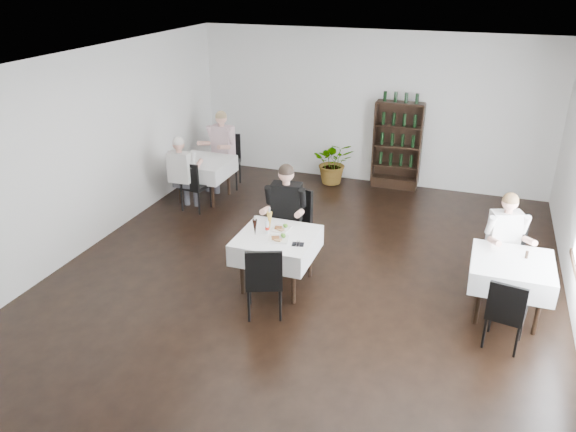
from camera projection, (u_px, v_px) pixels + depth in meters
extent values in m
plane|color=black|center=(297.00, 288.00, 7.78)|extent=(9.00, 9.00, 0.00)
plane|color=white|center=(299.00, 68.00, 6.54)|extent=(9.00, 9.00, 0.00)
plane|color=white|center=(371.00, 109.00, 11.03)|extent=(7.00, 0.00, 7.00)
plane|color=white|center=(72.00, 159.00, 8.22)|extent=(0.00, 9.00, 9.00)
cube|color=black|center=(394.00, 182.00, 11.27)|extent=(0.90, 0.28, 0.20)
cylinder|color=black|center=(242.00, 270.00, 7.52)|extent=(0.06, 0.06, 0.71)
cylinder|color=black|center=(262.00, 247.00, 8.15)|extent=(0.06, 0.06, 0.71)
cylinder|color=black|center=(293.00, 280.00, 7.30)|extent=(0.06, 0.06, 0.71)
cylinder|color=black|center=(310.00, 255.00, 7.93)|extent=(0.06, 0.06, 0.71)
cube|color=black|center=(277.00, 238.00, 7.57)|extent=(0.85, 0.85, 0.04)
cube|color=white|center=(277.00, 245.00, 7.61)|extent=(1.03, 1.03, 0.30)
cylinder|color=black|center=(180.00, 185.00, 10.41)|extent=(0.06, 0.06, 0.71)
cylinder|color=black|center=(197.00, 173.00, 11.00)|extent=(0.06, 0.06, 0.71)
cylinder|color=black|center=(213.00, 190.00, 10.20)|extent=(0.06, 0.06, 0.71)
cylinder|color=black|center=(228.00, 177.00, 10.79)|extent=(0.06, 0.06, 0.71)
cube|color=black|center=(203.00, 162.00, 10.45)|extent=(0.80, 0.80, 0.04)
cube|color=white|center=(204.00, 168.00, 10.49)|extent=(0.98, 0.98, 0.30)
cylinder|color=black|center=(479.00, 299.00, 6.88)|extent=(0.06, 0.06, 0.71)
cylinder|color=black|center=(481.00, 273.00, 7.47)|extent=(0.06, 0.06, 0.71)
cylinder|color=black|center=(538.00, 309.00, 6.67)|extent=(0.06, 0.06, 0.71)
cylinder|color=black|center=(536.00, 281.00, 7.26)|extent=(0.06, 0.06, 0.71)
cube|color=black|center=(513.00, 264.00, 6.92)|extent=(0.80, 0.80, 0.04)
cube|color=white|center=(511.00, 272.00, 6.96)|extent=(0.98, 0.98, 0.30)
imported|color=#28521C|center=(334.00, 162.00, 11.33)|extent=(0.96, 0.89, 0.89)
cylinder|color=black|center=(267.00, 246.00, 8.39)|extent=(0.04, 0.04, 0.51)
cylinder|color=black|center=(286.00, 236.00, 8.70)|extent=(0.04, 0.04, 0.51)
cylinder|color=black|center=(290.00, 255.00, 8.13)|extent=(0.04, 0.04, 0.51)
cylinder|color=black|center=(309.00, 244.00, 8.44)|extent=(0.04, 0.04, 0.51)
cube|color=black|center=(288.00, 228.00, 8.30)|extent=(0.66, 0.66, 0.08)
cube|color=black|center=(298.00, 204.00, 8.34)|extent=(0.50, 0.23, 0.56)
cylinder|color=black|center=(280.00, 289.00, 7.34)|extent=(0.04, 0.04, 0.45)
cylinder|color=black|center=(280.00, 305.00, 6.98)|extent=(0.04, 0.04, 0.45)
cylinder|color=black|center=(250.00, 289.00, 7.33)|extent=(0.04, 0.04, 0.45)
cylinder|color=black|center=(249.00, 306.00, 6.97)|extent=(0.04, 0.04, 0.45)
cube|color=black|center=(264.00, 280.00, 7.05)|extent=(0.58, 0.58, 0.07)
cube|color=black|center=(264.00, 270.00, 6.75)|extent=(0.44, 0.21, 0.49)
cylinder|color=black|center=(216.00, 179.00, 11.07)|extent=(0.04, 0.04, 0.47)
cylinder|color=black|center=(220.00, 172.00, 11.44)|extent=(0.04, 0.04, 0.47)
cylinder|color=black|center=(236.00, 179.00, 11.03)|extent=(0.04, 0.04, 0.47)
cylinder|color=black|center=(240.00, 172.00, 11.40)|extent=(0.04, 0.04, 0.47)
cube|color=black|center=(228.00, 163.00, 11.12)|extent=(0.57, 0.57, 0.07)
cube|color=black|center=(229.00, 146.00, 11.21)|extent=(0.47, 0.17, 0.51)
cylinder|color=black|center=(211.00, 196.00, 10.27)|extent=(0.03, 0.03, 0.43)
cylinder|color=black|center=(199.00, 204.00, 9.97)|extent=(0.03, 0.03, 0.43)
cylinder|color=black|center=(194.00, 193.00, 10.42)|extent=(0.03, 0.03, 0.43)
cylinder|color=black|center=(182.00, 200.00, 10.12)|extent=(0.03, 0.03, 0.43)
cube|color=black|center=(195.00, 186.00, 10.09)|extent=(0.48, 0.48, 0.07)
cube|color=black|center=(188.00, 176.00, 9.83)|extent=(0.43, 0.10, 0.47)
cylinder|color=black|center=(497.00, 281.00, 7.51)|extent=(0.04, 0.04, 0.47)
cylinder|color=black|center=(489.00, 266.00, 7.88)|extent=(0.04, 0.04, 0.47)
cylinder|color=black|center=(529.00, 281.00, 7.49)|extent=(0.04, 0.04, 0.47)
cylinder|color=black|center=(519.00, 266.00, 7.86)|extent=(0.04, 0.04, 0.47)
cube|color=black|center=(511.00, 256.00, 7.57)|extent=(0.59, 0.59, 0.07)
cube|color=black|center=(510.00, 231.00, 7.66)|extent=(0.47, 0.18, 0.51)
cylinder|color=black|center=(522.00, 326.00, 6.62)|extent=(0.03, 0.03, 0.41)
cylinder|color=black|center=(517.00, 342.00, 6.34)|extent=(0.03, 0.03, 0.41)
cylinder|color=black|center=(490.00, 317.00, 6.78)|extent=(0.03, 0.03, 0.41)
cylinder|color=black|center=(484.00, 333.00, 6.50)|extent=(0.03, 0.03, 0.41)
cube|color=black|center=(506.00, 313.00, 6.46)|extent=(0.48, 0.48, 0.06)
cube|color=black|center=(507.00, 303.00, 6.22)|extent=(0.41, 0.12, 0.45)
cube|color=#3D3D44|center=(276.00, 230.00, 8.09)|extent=(0.21, 0.47, 0.15)
cylinder|color=#3D3D44|center=(273.00, 257.00, 8.06)|extent=(0.12, 0.12, 0.53)
cube|color=#3D3D44|center=(291.00, 231.00, 8.05)|extent=(0.21, 0.47, 0.15)
cylinder|color=#3D3D44|center=(288.00, 258.00, 8.02)|extent=(0.12, 0.12, 0.53)
cube|color=black|center=(287.00, 203.00, 8.11)|extent=(0.46, 0.29, 0.59)
cylinder|color=tan|center=(265.00, 210.00, 7.90)|extent=(0.13, 0.34, 0.17)
cylinder|color=tan|center=(299.00, 213.00, 7.81)|extent=(0.13, 0.34, 0.17)
sphere|color=tan|center=(286.00, 174.00, 7.90)|extent=(0.23, 0.23, 0.23)
sphere|color=black|center=(286.00, 172.00, 7.89)|extent=(0.23, 0.23, 0.23)
cube|color=#3D3D44|center=(213.00, 159.00, 11.01)|extent=(0.24, 0.47, 0.15)
cylinder|color=#3D3D44|center=(208.00, 178.00, 11.00)|extent=(0.12, 0.12, 0.52)
cube|color=#3D3D44|center=(222.00, 161.00, 10.90)|extent=(0.24, 0.47, 0.15)
cylinder|color=#3D3D44|center=(216.00, 180.00, 10.89)|extent=(0.12, 0.12, 0.52)
cube|color=beige|center=(223.00, 140.00, 10.97)|extent=(0.47, 0.32, 0.59)
cylinder|color=tan|center=(204.00, 143.00, 10.87)|extent=(0.15, 0.34, 0.17)
cylinder|color=tan|center=(224.00, 147.00, 10.64)|extent=(0.15, 0.34, 0.17)
sphere|color=tan|center=(221.00, 118.00, 10.77)|extent=(0.22, 0.22, 0.22)
sphere|color=olive|center=(221.00, 116.00, 10.75)|extent=(0.22, 0.22, 0.22)
cube|color=#3D3D44|center=(191.00, 181.00, 10.05)|extent=(0.16, 0.42, 0.14)
cylinder|color=#3D3D44|center=(196.00, 194.00, 10.33)|extent=(0.11, 0.11, 0.48)
cube|color=#3D3D44|center=(181.00, 180.00, 10.10)|extent=(0.16, 0.42, 0.14)
cylinder|color=#3D3D44|center=(187.00, 193.00, 10.38)|extent=(0.11, 0.11, 0.48)
cube|color=silver|center=(180.00, 167.00, 9.78)|extent=(0.40, 0.23, 0.54)
cylinder|color=tan|center=(198.00, 165.00, 9.96)|extent=(0.09, 0.31, 0.15)
cylinder|color=tan|center=(175.00, 162.00, 10.08)|extent=(0.09, 0.31, 0.15)
sphere|color=tan|center=(178.00, 144.00, 9.63)|extent=(0.20, 0.20, 0.20)
sphere|color=beige|center=(178.00, 143.00, 9.62)|extent=(0.20, 0.20, 0.20)
cube|color=#3D3D44|center=(498.00, 259.00, 7.39)|extent=(0.28, 0.44, 0.14)
cylinder|color=#3D3D44|center=(500.00, 287.00, 7.35)|extent=(0.11, 0.11, 0.49)
cube|color=#3D3D44|center=(513.00, 259.00, 7.39)|extent=(0.28, 0.44, 0.14)
cylinder|color=#3D3D44|center=(515.00, 287.00, 7.36)|extent=(0.11, 0.11, 0.49)
cube|color=silver|center=(504.00, 231.00, 7.42)|extent=(0.45, 0.34, 0.54)
cylinder|color=tan|center=(494.00, 241.00, 7.18)|extent=(0.18, 0.32, 0.15)
cylinder|color=tan|center=(530.00, 241.00, 7.19)|extent=(0.18, 0.32, 0.15)
sphere|color=tan|center=(510.00, 202.00, 7.23)|extent=(0.21, 0.21, 0.21)
sphere|color=brown|center=(511.00, 200.00, 7.22)|extent=(0.21, 0.21, 0.21)
cube|color=white|center=(281.00, 229.00, 7.72)|extent=(0.25, 0.25, 0.02)
cube|color=brown|center=(278.00, 228.00, 7.70)|extent=(0.11, 0.09, 0.02)
sphere|color=#3F6F1D|center=(286.00, 226.00, 7.72)|extent=(0.06, 0.06, 0.06)
cube|color=#8C603F|center=(281.00, 230.00, 7.65)|extent=(0.10, 0.09, 0.02)
cube|color=white|center=(278.00, 239.00, 7.43)|extent=(0.31, 0.31, 0.02)
cube|color=brown|center=(275.00, 238.00, 7.41)|extent=(0.13, 0.12, 0.02)
sphere|color=#3F6F1D|center=(284.00, 236.00, 7.43)|extent=(0.06, 0.06, 0.06)
cube|color=#8C603F|center=(278.00, 240.00, 7.36)|extent=(0.10, 0.08, 0.02)
cone|color=black|center=(255.00, 228.00, 7.50)|extent=(0.07, 0.07, 0.23)
cylinder|color=silver|center=(255.00, 218.00, 7.44)|extent=(0.02, 0.02, 0.06)
cone|color=gold|center=(270.00, 221.00, 7.64)|extent=(0.08, 0.08, 0.27)
cylinder|color=silver|center=(269.00, 210.00, 7.58)|extent=(0.02, 0.02, 0.07)
cylinder|color=silver|center=(267.00, 227.00, 7.57)|extent=(0.05, 0.05, 0.18)
cylinder|color=#B8170A|center=(267.00, 228.00, 7.58)|extent=(0.06, 0.06, 0.04)
cylinder|color=silver|center=(267.00, 220.00, 7.53)|extent=(0.02, 0.02, 0.04)
cube|color=black|center=(298.00, 244.00, 7.30)|extent=(0.18, 0.15, 0.01)
cylinder|color=silver|center=(297.00, 243.00, 7.30)|extent=(0.05, 0.17, 0.01)
cylinder|color=silver|center=(299.00, 244.00, 7.29)|extent=(0.05, 0.17, 0.01)
cylinder|color=black|center=(527.00, 255.00, 6.95)|extent=(0.04, 0.04, 0.10)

